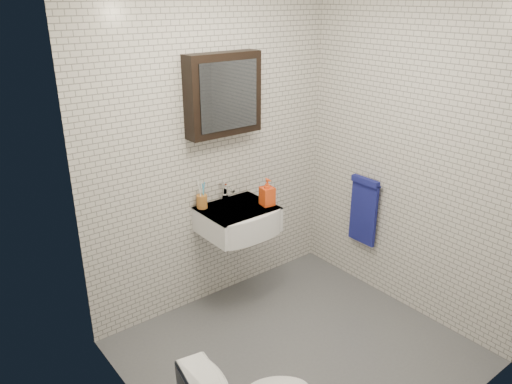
{
  "coord_description": "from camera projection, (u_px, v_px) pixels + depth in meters",
  "views": [
    {
      "loc": [
        -2.02,
        -2.09,
        2.39
      ],
      "look_at": [
        -0.02,
        0.45,
        1.1
      ],
      "focal_mm": 35.0,
      "sensor_mm": 36.0,
      "label": 1
    }
  ],
  "objects": [
    {
      "name": "ground",
      "position": [
        297.0,
        351.0,
        3.57
      ],
      "size": [
        2.2,
        2.0,
        0.01
      ],
      "primitive_type": "cube",
      "color": "#53555B",
      "rests_on": "ground"
    },
    {
      "name": "room_shell",
      "position": [
        305.0,
        157.0,
        3.02
      ],
      "size": [
        2.22,
        2.02,
        2.51
      ],
      "color": "silver",
      "rests_on": "ground"
    },
    {
      "name": "washbasin",
      "position": [
        241.0,
        220.0,
        3.85
      ],
      "size": [
        0.55,
        0.5,
        0.2
      ],
      "color": "white",
      "rests_on": "room_shell"
    },
    {
      "name": "faucet",
      "position": [
        226.0,
        194.0,
        3.93
      ],
      "size": [
        0.06,
        0.2,
        0.15
      ],
      "color": "silver",
      "rests_on": "washbasin"
    },
    {
      "name": "mirror_cabinet",
      "position": [
        223.0,
        94.0,
        3.64
      ],
      "size": [
        0.6,
        0.15,
        0.6
      ],
      "color": "black",
      "rests_on": "room_shell"
    },
    {
      "name": "towel_rail",
      "position": [
        364.0,
        208.0,
        4.15
      ],
      "size": [
        0.09,
        0.3,
        0.58
      ],
      "color": "silver",
      "rests_on": "room_shell"
    },
    {
      "name": "toothbrush_cup",
      "position": [
        202.0,
        201.0,
        3.82
      ],
      "size": [
        0.1,
        0.1,
        0.23
      ],
      "rotation": [
        0.0,
        0.0,
        0.26
      ],
      "color": "#AD6B2B",
      "rests_on": "washbasin"
    },
    {
      "name": "soap_bottle",
      "position": [
        267.0,
        192.0,
        3.86
      ],
      "size": [
        0.11,
        0.11,
        0.22
      ],
      "primitive_type": "imported",
      "rotation": [
        0.0,
        0.0,
        -0.12
      ],
      "color": "orange",
      "rests_on": "washbasin"
    }
  ]
}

